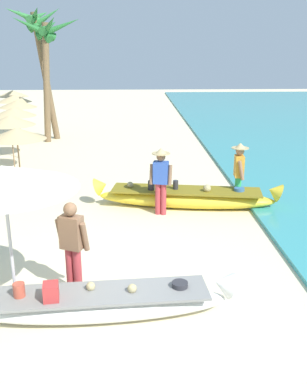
% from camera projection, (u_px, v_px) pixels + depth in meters
% --- Properties ---
extents(ground_plane, '(80.00, 80.00, 0.00)m').
position_uv_depth(ground_plane, '(96.00, 297.00, 7.32)').
color(ground_plane, beige).
extents(boat_white_foreground, '(4.11, 0.96, 0.72)m').
position_uv_depth(boat_white_foreground, '(103.00, 303.00, 6.68)').
color(boat_white_foreground, white).
rests_on(boat_white_foreground, ground).
extents(boat_yellow_midground, '(4.91, 1.51, 0.79)m').
position_uv_depth(boat_yellow_midground, '(186.00, 197.00, 11.42)').
color(boat_yellow_midground, yellow).
rests_on(boat_yellow_midground, ground).
extents(person_vendor_hatted, '(0.58, 0.44, 1.69)m').
position_uv_depth(person_vendor_hatted, '(161.00, 177.00, 10.71)').
color(person_vendor_hatted, '#B2383D').
rests_on(person_vendor_hatted, ground).
extents(person_tourist_customer, '(0.58, 0.40, 1.63)m').
position_uv_depth(person_tourist_customer, '(72.00, 244.00, 7.14)').
color(person_tourist_customer, '#B2383D').
rests_on(person_tourist_customer, ground).
extents(person_vendor_assistant, '(0.44, 0.56, 1.69)m').
position_uv_depth(person_vendor_assistant, '(239.00, 170.00, 11.30)').
color(person_vendor_assistant, green).
rests_on(person_vendor_assistant, ground).
extents(patio_umbrella_large, '(2.14, 2.14, 2.38)m').
position_uv_depth(patio_umbrella_large, '(3.00, 178.00, 6.21)').
color(patio_umbrella_large, '#B7B7BC').
rests_on(patio_umbrella_large, ground).
extents(parasol_row_0, '(1.60, 1.60, 1.91)m').
position_uv_depth(parasol_row_0, '(17.00, 134.00, 11.98)').
color(parasol_row_0, '#8E6B47').
rests_on(parasol_row_0, ground).
extents(parasol_row_1, '(1.60, 1.60, 1.91)m').
position_uv_depth(parasol_row_1, '(10.00, 120.00, 14.23)').
color(parasol_row_1, '#8E6B47').
rests_on(parasol_row_1, ground).
extents(parasol_row_2, '(1.60, 1.60, 1.91)m').
position_uv_depth(parasol_row_2, '(14.00, 112.00, 16.22)').
color(parasol_row_2, '#8E6B47').
rests_on(parasol_row_2, ground).
extents(parasol_row_3, '(1.60, 1.60, 1.91)m').
position_uv_depth(parasol_row_3, '(18.00, 104.00, 18.61)').
color(parasol_row_3, '#8E6B47').
rests_on(parasol_row_3, ground).
extents(parasol_row_4, '(1.60, 1.60, 1.91)m').
position_uv_depth(parasol_row_4, '(14.00, 98.00, 20.60)').
color(parasol_row_4, '#8E6B47').
rests_on(parasol_row_4, ground).
extents(parasol_row_5, '(1.60, 1.60, 1.91)m').
position_uv_depth(parasol_row_5, '(13.00, 94.00, 22.94)').
color(parasol_row_5, '#8E6B47').
rests_on(parasol_row_5, ground).
extents(palm_tree_tall_inland, '(2.81, 2.73, 5.33)m').
position_uv_depth(palm_tree_tall_inland, '(46.00, 42.00, 18.37)').
color(palm_tree_tall_inland, brown).
rests_on(palm_tree_tall_inland, ground).
extents(palm_tree_leaning_seaward, '(2.41, 2.68, 5.78)m').
position_uv_depth(palm_tree_leaning_seaward, '(38.00, 35.00, 18.99)').
color(palm_tree_leaning_seaward, brown).
rests_on(palm_tree_leaning_seaward, ground).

